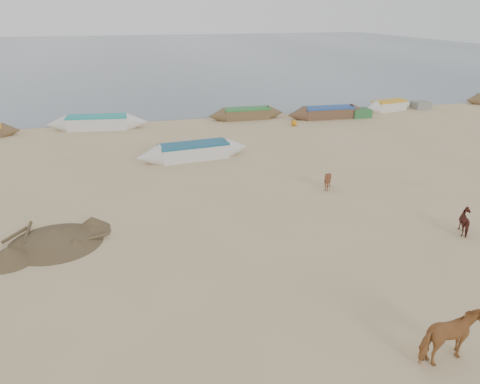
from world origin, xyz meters
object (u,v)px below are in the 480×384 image
(cow_adult, at_px, (453,338))
(calf_front, at_px, (327,180))
(near_canoe, at_px, (194,151))
(calf_right, at_px, (468,222))

(cow_adult, xyz_separation_m, calf_front, (2.01, 11.17, -0.22))
(calf_front, bearing_deg, near_canoe, -154.40)
(calf_right, bearing_deg, calf_front, 30.76)
(calf_front, xyz_separation_m, calf_right, (3.14, -5.46, -0.02))
(calf_front, relative_size, near_canoe, 0.15)
(calf_right, height_order, near_canoe, calf_right)
(near_canoe, bearing_deg, calf_front, -58.00)
(cow_adult, relative_size, calf_right, 1.80)
(calf_front, xyz_separation_m, near_canoe, (-5.14, 6.39, -0.03))
(calf_right, relative_size, near_canoe, 0.14)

